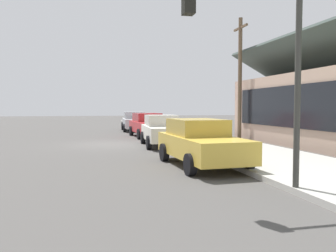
# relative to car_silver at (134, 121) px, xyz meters

# --- Properties ---
(ground_plane) EXTENTS (120.00, 120.00, 0.00)m
(ground_plane) POSITION_rel_car_silver_xyz_m (10.24, -2.79, -0.82)
(ground_plane) COLOR #4C4947
(sidewalk_curb) EXTENTS (60.00, 4.20, 0.16)m
(sidewalk_curb) POSITION_rel_car_silver_xyz_m (10.24, 2.81, -0.74)
(sidewalk_curb) COLOR #B2AFA8
(sidewalk_curb) RESTS_ON ground
(car_silver) EXTENTS (4.72, 2.21, 1.59)m
(car_silver) POSITION_rel_car_silver_xyz_m (0.00, 0.00, 0.00)
(car_silver) COLOR silver
(car_silver) RESTS_ON ground
(car_cherry) EXTENTS (4.76, 2.21, 1.59)m
(car_cherry) POSITION_rel_car_silver_xyz_m (6.25, 0.09, 0.00)
(car_cherry) COLOR red
(car_cherry) RESTS_ON ground
(car_ivory) EXTENTS (4.42, 2.11, 1.59)m
(car_ivory) POSITION_rel_car_silver_xyz_m (11.68, -0.11, -0.00)
(car_ivory) COLOR silver
(car_ivory) RESTS_ON ground
(car_mustard) EXTENTS (4.70, 2.25, 1.59)m
(car_mustard) POSITION_rel_car_silver_xyz_m (17.96, -0.12, 0.00)
(car_mustard) COLOR gold
(car_mustard) RESTS_ON ground
(traffic_light_main) EXTENTS (0.37, 2.79, 5.20)m
(traffic_light_main) POSITION_rel_car_silver_xyz_m (22.15, -0.25, 2.68)
(traffic_light_main) COLOR #383833
(traffic_light_main) RESTS_ON ground
(utility_pole_wooden) EXTENTS (1.80, 0.24, 7.50)m
(utility_pole_wooden) POSITION_rel_car_silver_xyz_m (9.07, 5.41, 3.11)
(utility_pole_wooden) COLOR brown
(utility_pole_wooden) RESTS_ON ground
(fire_hydrant_red) EXTENTS (0.22, 0.22, 0.71)m
(fire_hydrant_red) POSITION_rel_car_silver_xyz_m (13.95, 1.41, -0.32)
(fire_hydrant_red) COLOR red
(fire_hydrant_red) RESTS_ON sidewalk_curb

